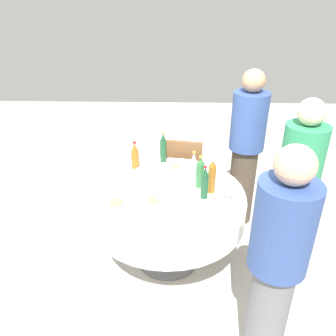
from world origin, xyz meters
name	(u,v)px	position (x,y,z in m)	size (l,w,h in m)	color
ground_plane	(168,259)	(0.00, 0.00, 0.00)	(10.00, 10.00, 0.00)	#B7B2A8
dining_table	(168,206)	(0.00, 0.00, 0.59)	(1.31, 1.31, 0.74)	white
bottle_green_right	(200,173)	(0.09, -0.27, 0.87)	(0.07, 0.07, 0.29)	#2D6B38
bottle_amber_far	(212,177)	(0.00, -0.36, 0.88)	(0.06, 0.06, 0.30)	#8C5619
bottle_dark_green_left	(163,148)	(0.56, 0.06, 0.88)	(0.06, 0.06, 0.30)	#194728
bottle_clear_rear	(167,180)	(-0.02, 0.01, 0.86)	(0.07, 0.07, 0.25)	silver
bottle_dark_green_front	(205,183)	(-0.09, -0.29, 0.87)	(0.06, 0.06, 0.28)	#194728
bottle_amber_west	(135,156)	(0.41, 0.32, 0.86)	(0.07, 0.07, 0.27)	#8C5619
bottle_clear_outer	(193,168)	(0.16, -0.21, 0.88)	(0.06, 0.06, 0.29)	silver
wine_glass_rear	(139,174)	(0.09, 0.25, 0.85)	(0.06, 0.06, 0.15)	white
wine_glass_front	(230,190)	(-0.13, -0.49, 0.84)	(0.07, 0.07, 0.13)	white
wine_glass_west	(158,174)	(0.12, 0.09, 0.84)	(0.07, 0.07, 0.14)	white
wine_glass_outer	(180,174)	(0.13, -0.10, 0.84)	(0.07, 0.07, 0.14)	white
wine_glass_mid	(172,207)	(-0.41, -0.04, 0.85)	(0.07, 0.07, 0.15)	white
plate_mid	(153,201)	(-0.18, 0.11, 0.75)	(0.21, 0.21, 0.04)	white
plate_inner	(116,203)	(-0.21, 0.40, 0.75)	(0.26, 0.26, 0.04)	white
plate_north	(176,168)	(0.40, -0.06, 0.75)	(0.23, 0.23, 0.04)	white
plate_east	(210,212)	(-0.30, -0.33, 0.75)	(0.23, 0.23, 0.04)	white
fork_far	(146,224)	(-0.46, 0.14, 0.74)	(0.18, 0.02, 0.01)	silver
folded_napkin	(147,173)	(0.29, 0.20, 0.75)	(0.13, 0.13, 0.02)	white
person_right	(276,263)	(-0.91, -0.66, 0.82)	(0.34, 0.34, 1.57)	slate
person_far	(297,184)	(0.05, -1.07, 0.80)	(0.34, 0.34, 1.53)	#4C3F33
person_left	(246,148)	(0.67, -0.75, 0.85)	(0.34, 0.34, 1.62)	#4C3F33
chair_west	(184,168)	(0.85, -0.15, 0.52)	(0.46, 0.46, 0.87)	brown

